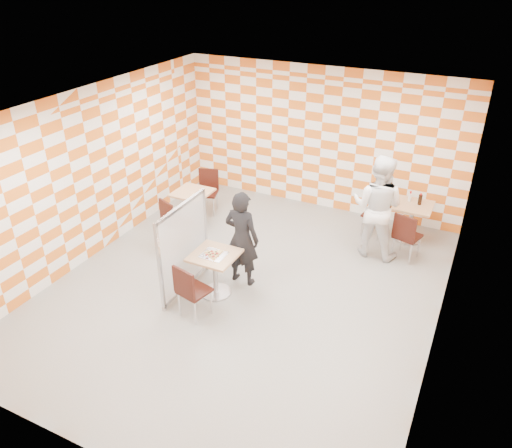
{
  "coord_description": "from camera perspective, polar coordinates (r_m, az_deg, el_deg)",
  "views": [
    {
      "loc": [
        3.11,
        -6.01,
        4.91
      ],
      "look_at": [
        0.1,
        0.2,
        1.15
      ],
      "focal_mm": 35.0,
      "sensor_mm": 36.0,
      "label": 1
    }
  ],
  "objects": [
    {
      "name": "chair_second_side",
      "position": [
        9.86,
        14.01,
        1.41
      ],
      "size": [
        0.49,
        0.49,
        0.92
      ],
      "color": "black",
      "rests_on": "ground"
    },
    {
      "name": "man_white",
      "position": [
        9.09,
        13.69,
        1.95
      ],
      "size": [
        0.98,
        0.79,
        1.92
      ],
      "primitive_type": "imported",
      "rotation": [
        0.0,
        0.0,
        3.07
      ],
      "color": "white",
      "rests_on": "ground"
    },
    {
      "name": "second_table",
      "position": [
        9.92,
        17.36,
        0.86
      ],
      "size": [
        0.7,
        0.7,
        0.75
      ],
      "color": "tan",
      "rests_on": "ground"
    },
    {
      "name": "chair_main_front",
      "position": [
        7.5,
        -7.6,
        -7.31
      ],
      "size": [
        0.51,
        0.51,
        0.92
      ],
      "color": "black",
      "rests_on": "ground"
    },
    {
      "name": "chair_empty_far",
      "position": [
        10.63,
        -5.51,
        4.2
      ],
      "size": [
        0.53,
        0.54,
        0.92
      ],
      "color": "black",
      "rests_on": "ground"
    },
    {
      "name": "chair_empty_near",
      "position": [
        9.45,
        -9.56,
        0.64
      ],
      "size": [
        0.55,
        0.56,
        0.92
      ],
      "color": "black",
      "rests_on": "ground"
    },
    {
      "name": "man_dark",
      "position": [
        8.11,
        -1.63,
        -1.66
      ],
      "size": [
        0.62,
        0.42,
        1.66
      ],
      "primitive_type": "imported",
      "rotation": [
        0.0,
        0.0,
        3.11
      ],
      "color": "black",
      "rests_on": "ground"
    },
    {
      "name": "empty_table",
      "position": [
        10.07,
        -7.22,
        2.44
      ],
      "size": [
        0.7,
        0.7,
        0.75
      ],
      "color": "tan",
      "rests_on": "ground"
    },
    {
      "name": "pizza_on_foil",
      "position": [
        7.85,
        -4.85,
        -3.41
      ],
      "size": [
        0.4,
        0.4,
        0.04
      ],
      "color": "silver",
      "rests_on": "main_table"
    },
    {
      "name": "main_table",
      "position": [
        8.0,
        -4.72,
        -4.93
      ],
      "size": [
        0.7,
        0.7,
        0.75
      ],
      "color": "tan",
      "rests_on": "ground"
    },
    {
      "name": "soda_bottle",
      "position": [
        9.82,
        18.25,
        2.68
      ],
      "size": [
        0.07,
        0.07,
        0.23
      ],
      "color": "black",
      "rests_on": "second_table"
    },
    {
      "name": "partition",
      "position": [
        8.02,
        -8.24,
        -2.67
      ],
      "size": [
        0.08,
        1.38,
        1.55
      ],
      "color": "white",
      "rests_on": "ground"
    },
    {
      "name": "sport_bottle",
      "position": [
        9.91,
        17.19,
        2.99
      ],
      "size": [
        0.06,
        0.06,
        0.2
      ],
      "color": "white",
      "rests_on": "second_table"
    },
    {
      "name": "chair_second_front",
      "position": [
        9.21,
        16.75,
        -1.03
      ],
      "size": [
        0.52,
        0.53,
        0.92
      ],
      "color": "black",
      "rests_on": "ground"
    },
    {
      "name": "room_shell",
      "position": [
        8.02,
        0.43,
        3.4
      ],
      "size": [
        7.0,
        7.0,
        7.0
      ],
      "color": "gray",
      "rests_on": "ground"
    }
  ]
}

